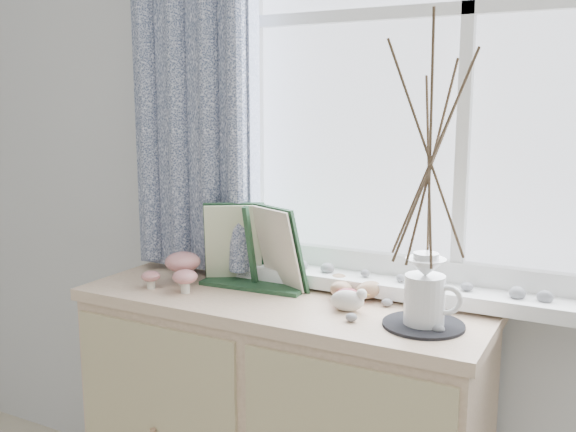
% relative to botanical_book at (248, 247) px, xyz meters
% --- Properties ---
extents(botanical_book, '(0.39, 0.15, 0.26)m').
position_rel_botanical_book_xyz_m(botanical_book, '(0.00, 0.00, 0.00)').
color(botanical_book, '#1D3E25').
rests_on(botanical_book, sideboard).
extents(toadstool_cluster, '(0.19, 0.16, 0.10)m').
position_rel_botanical_book_xyz_m(toadstool_cluster, '(-0.20, -0.07, -0.07)').
color(toadstool_cluster, silver).
rests_on(toadstool_cluster, sideboard).
extents(wooden_eggs, '(0.17, 0.18, 0.08)m').
position_rel_botanical_book_xyz_m(wooden_eggs, '(0.30, 0.05, -0.10)').
color(wooden_eggs, tan).
rests_on(wooden_eggs, sideboard).
extents(songbird_figurine, '(0.13, 0.08, 0.06)m').
position_rel_botanical_book_xyz_m(songbird_figurine, '(0.34, -0.05, -0.10)').
color(songbird_figurine, silver).
rests_on(songbird_figurine, sideboard).
extents(crocheted_doily, '(0.21, 0.21, 0.01)m').
position_rel_botanical_book_xyz_m(crocheted_doily, '(0.55, -0.07, -0.13)').
color(crocheted_doily, black).
rests_on(crocheted_doily, sideboard).
extents(twig_pitcher, '(0.36, 0.36, 0.77)m').
position_rel_botanical_book_xyz_m(twig_pitcher, '(0.56, -0.07, 0.31)').
color(twig_pitcher, silver).
rests_on(twig_pitcher, crocheted_doily).
extents(sideboard_pebbles, '(0.25, 0.19, 0.02)m').
position_rel_botanical_book_xyz_m(sideboard_pebbles, '(0.47, -0.06, -0.12)').
color(sideboard_pebbles, gray).
rests_on(sideboard_pebbles, sideboard).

